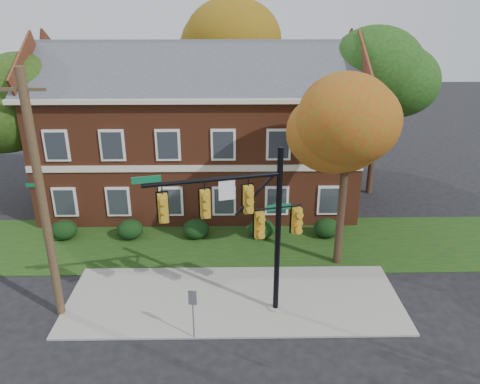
{
  "coord_description": "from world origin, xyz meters",
  "views": [
    {
      "loc": [
        -0.02,
        -15.67,
        11.67
      ],
      "look_at": [
        0.29,
        3.0,
        4.13
      ],
      "focal_mm": 35.0,
      "sensor_mm": 36.0,
      "label": 1
    }
  ],
  "objects_px": {
    "hedge_center": "(196,229)",
    "traffic_signal": "(247,218)",
    "tree_far_rear": "(223,45)",
    "hedge_left": "(130,229)",
    "hedge_far_right": "(327,228)",
    "tree_right_rear": "(388,68)",
    "tree_left_rear": "(24,99)",
    "hedge_far_left": "(64,230)",
    "sign_post": "(193,307)",
    "hedge_right": "(261,228)",
    "apartment_building": "(199,123)",
    "tree_near_right": "(354,129)",
    "utility_pole": "(42,201)"
  },
  "relations": [
    {
      "from": "tree_near_right",
      "to": "hedge_left",
      "type": "bearing_deg",
      "value": 165.19
    },
    {
      "from": "hedge_far_right",
      "to": "utility_pole",
      "type": "xyz_separation_m",
      "value": [
        -12.0,
        -6.53,
        4.43
      ]
    },
    {
      "from": "hedge_far_left",
      "to": "hedge_left",
      "type": "height_order",
      "value": "same"
    },
    {
      "from": "apartment_building",
      "to": "tree_near_right",
      "type": "distance_m",
      "value": 10.97
    },
    {
      "from": "hedge_left",
      "to": "hedge_right",
      "type": "bearing_deg",
      "value": 0.0
    },
    {
      "from": "hedge_center",
      "to": "hedge_right",
      "type": "xyz_separation_m",
      "value": [
        3.5,
        0.0,
        0.0
      ]
    },
    {
      "from": "hedge_center",
      "to": "hedge_far_right",
      "type": "relative_size",
      "value": 1.0
    },
    {
      "from": "tree_right_rear",
      "to": "tree_far_rear",
      "type": "xyz_separation_m",
      "value": [
        -9.97,
        6.98,
        0.72
      ]
    },
    {
      "from": "tree_right_rear",
      "to": "utility_pole",
      "type": "distance_m",
      "value": 20.88
    },
    {
      "from": "apartment_building",
      "to": "tree_near_right",
      "type": "relative_size",
      "value": 2.19
    },
    {
      "from": "hedge_right",
      "to": "traffic_signal",
      "type": "relative_size",
      "value": 0.2
    },
    {
      "from": "tree_far_rear",
      "to": "traffic_signal",
      "type": "relative_size",
      "value": 1.66
    },
    {
      "from": "hedge_center",
      "to": "tree_left_rear",
      "type": "relative_size",
      "value": 0.16
    },
    {
      "from": "apartment_building",
      "to": "hedge_far_left",
      "type": "bearing_deg",
      "value": -143.11
    },
    {
      "from": "hedge_left",
      "to": "hedge_right",
      "type": "xyz_separation_m",
      "value": [
        7.0,
        0.0,
        0.0
      ]
    },
    {
      "from": "tree_far_rear",
      "to": "sign_post",
      "type": "distance_m",
      "value": 22.51
    },
    {
      "from": "hedge_center",
      "to": "sign_post",
      "type": "height_order",
      "value": "sign_post"
    },
    {
      "from": "tree_near_right",
      "to": "traffic_signal",
      "type": "xyz_separation_m",
      "value": [
        -4.74,
        -3.92,
        -2.36
      ]
    },
    {
      "from": "hedge_left",
      "to": "utility_pole",
      "type": "relative_size",
      "value": 0.14
    },
    {
      "from": "hedge_far_left",
      "to": "hedge_left",
      "type": "bearing_deg",
      "value": 0.0
    },
    {
      "from": "traffic_signal",
      "to": "hedge_far_left",
      "type": "bearing_deg",
      "value": 130.68
    },
    {
      "from": "apartment_building",
      "to": "sign_post",
      "type": "bearing_deg",
      "value": -87.86
    },
    {
      "from": "tree_left_rear",
      "to": "sign_post",
      "type": "relative_size",
      "value": 4.19
    },
    {
      "from": "hedge_far_right",
      "to": "hedge_center",
      "type": "bearing_deg",
      "value": 180.0
    },
    {
      "from": "hedge_far_right",
      "to": "tree_far_rear",
      "type": "xyz_separation_m",
      "value": [
        -5.66,
        13.09,
        8.32
      ]
    },
    {
      "from": "hedge_far_right",
      "to": "hedge_far_left",
      "type": "bearing_deg",
      "value": 180.0
    },
    {
      "from": "hedge_far_left",
      "to": "tree_right_rear",
      "type": "bearing_deg",
      "value": 18.45
    },
    {
      "from": "hedge_far_right",
      "to": "tree_right_rear",
      "type": "height_order",
      "value": "tree_right_rear"
    },
    {
      "from": "hedge_far_right",
      "to": "traffic_signal",
      "type": "height_order",
      "value": "traffic_signal"
    },
    {
      "from": "hedge_left",
      "to": "tree_far_rear",
      "type": "xyz_separation_m",
      "value": [
        4.84,
        13.09,
        8.32
      ]
    },
    {
      "from": "hedge_far_left",
      "to": "sign_post",
      "type": "relative_size",
      "value": 0.66
    },
    {
      "from": "tree_left_rear",
      "to": "traffic_signal",
      "type": "distance_m",
      "value": 16.53
    },
    {
      "from": "apartment_building",
      "to": "tree_right_rear",
      "type": "height_order",
      "value": "tree_right_rear"
    },
    {
      "from": "apartment_building",
      "to": "hedge_far_left",
      "type": "height_order",
      "value": "apartment_building"
    },
    {
      "from": "hedge_right",
      "to": "hedge_far_right",
      "type": "xyz_separation_m",
      "value": [
        3.5,
        0.0,
        0.0
      ]
    },
    {
      "from": "tree_far_rear",
      "to": "sign_post",
      "type": "relative_size",
      "value": 5.43
    },
    {
      "from": "apartment_building",
      "to": "tree_near_right",
      "type": "xyz_separation_m",
      "value": [
        7.22,
        -8.09,
        1.68
      ]
    },
    {
      "from": "tree_far_rear",
      "to": "hedge_left",
      "type": "bearing_deg",
      "value": -110.29
    },
    {
      "from": "hedge_left",
      "to": "tree_left_rear",
      "type": "xyz_separation_m",
      "value": [
        -6.23,
        4.14,
        6.16
      ]
    },
    {
      "from": "hedge_center",
      "to": "traffic_signal",
      "type": "relative_size",
      "value": 0.2
    },
    {
      "from": "sign_post",
      "to": "hedge_left",
      "type": "bearing_deg",
      "value": 124.82
    },
    {
      "from": "hedge_far_left",
      "to": "tree_left_rear",
      "type": "height_order",
      "value": "tree_left_rear"
    },
    {
      "from": "hedge_right",
      "to": "tree_left_rear",
      "type": "bearing_deg",
      "value": 162.63
    },
    {
      "from": "hedge_far_left",
      "to": "hedge_center",
      "type": "height_order",
      "value": "same"
    },
    {
      "from": "tree_near_right",
      "to": "tree_left_rear",
      "type": "distance_m",
      "value": 18.33
    },
    {
      "from": "hedge_far_left",
      "to": "sign_post",
      "type": "xyz_separation_m",
      "value": [
        7.5,
        -8.15,
        0.91
      ]
    },
    {
      "from": "tree_far_rear",
      "to": "hedge_center",
      "type": "bearing_deg",
      "value": -95.85
    },
    {
      "from": "hedge_left",
      "to": "tree_right_rear",
      "type": "height_order",
      "value": "tree_right_rear"
    },
    {
      "from": "traffic_signal",
      "to": "utility_pole",
      "type": "xyz_separation_m",
      "value": [
        -7.48,
        0.22,
        0.65
      ]
    },
    {
      "from": "tree_far_rear",
      "to": "sign_post",
      "type": "bearing_deg",
      "value": -92.27
    }
  ]
}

